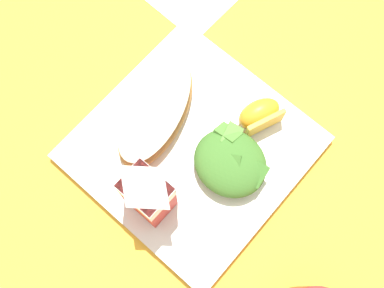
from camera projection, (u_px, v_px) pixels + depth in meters
The scene contains 6 objects.
ground at pixel (192, 149), 0.66m from camera, with size 3.00×3.00×0.00m, color gold.
white_plate at pixel (192, 148), 0.66m from camera, with size 0.28×0.28×0.02m, color white.
cheesy_pizza_bread at pixel (155, 113), 0.64m from camera, with size 0.13×0.19×0.04m.
green_salad_pile at pixel (230, 163), 0.62m from camera, with size 0.10×0.09×0.04m.
milk_carton at pixel (147, 193), 0.57m from camera, with size 0.06×0.04×0.11m.
orange_wedge_front at pixel (260, 115), 0.64m from camera, with size 0.06×0.07×0.04m.
Camera 1 is at (-0.13, 0.14, 0.64)m, focal length 44.31 mm.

